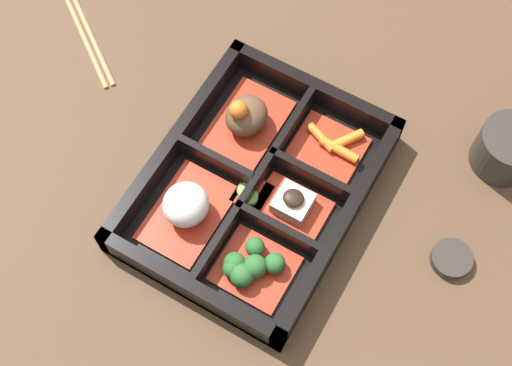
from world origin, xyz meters
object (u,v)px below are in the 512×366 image
(tea_cup, at_px, (508,148))
(chopsticks, at_px, (81,21))
(bowl_rice, at_px, (186,207))
(sauce_dish, at_px, (452,259))

(tea_cup, height_order, chopsticks, tea_cup)
(bowl_rice, relative_size, sauce_dish, 2.44)
(bowl_rice, height_order, sauce_dish, bowl_rice)
(tea_cup, distance_m, sauce_dish, 0.14)
(tea_cup, xyz_separation_m, sauce_dish, (-0.14, 0.00, -0.02))
(sauce_dish, bearing_deg, chopsticks, 83.61)
(chopsticks, relative_size, sauce_dish, 4.10)
(bowl_rice, distance_m, chopsticks, 0.31)
(bowl_rice, height_order, tea_cup, bowl_rice)
(tea_cup, distance_m, chopsticks, 0.55)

